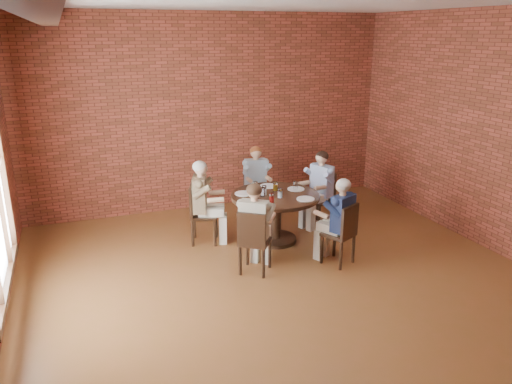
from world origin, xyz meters
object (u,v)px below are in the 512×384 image
object	(u,v)px
diner_a	(319,189)
chair_d	(254,240)
dining_table	(275,208)
diner_b	(256,182)
diner_e	(339,222)
chair_b	(255,188)
chair_a	(322,196)
smartphone	(307,197)
chair_e	(343,232)
chair_c	(199,211)
diner_d	(255,228)
diner_c	(204,203)

from	to	relation	value
diner_a	chair_d	distance (m)	2.05
dining_table	diner_b	size ratio (longest dim) A/B	1.08
diner_b	diner_e	world-z (taller)	diner_b
chair_b	diner_e	bearing A→B (deg)	-73.79
dining_table	chair_a	size ratio (longest dim) A/B	1.49
diner_e	smartphone	distance (m)	0.74
chair_b	diner_b	distance (m)	0.15
dining_table	chair_e	world-z (taller)	chair_e
dining_table	diner_e	xyz separation A→B (m)	(0.51, -1.01, 0.08)
dining_table	chair_a	distance (m)	1.07
chair_d	chair_c	bearing A→B (deg)	-35.56
chair_a	chair_c	xyz separation A→B (m)	(-2.08, -0.01, 0.01)
chair_d	dining_table	bearing A→B (deg)	-90.00
diner_a	diner_d	bearing A→B (deg)	-73.54
dining_table	smartphone	xyz separation A→B (m)	(0.38, -0.30, 0.23)
chair_a	chair_b	xyz separation A→B (m)	(-0.86, 0.81, -0.01)
diner_e	smartphone	size ratio (longest dim) A/B	7.79
chair_e	chair_c	bearing A→B (deg)	-68.60
chair_e	diner_d	bearing A→B (deg)	-37.85
chair_d	smartphone	size ratio (longest dim) A/B	5.64
chair_a	chair_e	distance (m)	1.53
smartphone	chair_c	bearing A→B (deg)	161.81
diner_b	diner_e	bearing A→B (deg)	-73.27
chair_b	chair_e	world-z (taller)	chair_b
chair_e	diner_e	bearing A→B (deg)	-90.00
dining_table	chair_b	distance (m)	1.20
diner_a	smartphone	world-z (taller)	diner_a
dining_table	diner_a	xyz separation A→B (m)	(0.93, 0.36, 0.09)
diner_b	diner_e	xyz separation A→B (m)	(0.39, -2.13, -0.00)
diner_c	chair_d	bearing A→B (deg)	-146.33
dining_table	diner_c	world-z (taller)	diner_c
diner_a	diner_b	bearing A→B (deg)	-154.49
diner_e	diner_a	bearing A→B (deg)	-133.87
diner_e	diner_b	bearing A→B (deg)	-106.62
diner_d	diner_e	distance (m)	1.17
diner_a	chair_d	bearing A→B (deg)	-73.00
diner_a	chair_b	distance (m)	1.16
chair_c	smartphone	distance (m)	1.63
diner_c	dining_table	bearing A→B (deg)	-90.00
chair_d	chair_e	bearing A→B (deg)	-150.83
smartphone	diner_e	bearing A→B (deg)	-72.66
chair_b	diner_e	world-z (taller)	diner_e
diner_e	smartphone	xyz separation A→B (m)	(-0.13, 0.71, 0.15)
chair_d	diner_e	size ratio (longest dim) A/B	0.72
chair_c	diner_e	bearing A→B (deg)	-111.91
diner_b	chair_c	world-z (taller)	diner_b
chair_a	diner_b	xyz separation A→B (m)	(-0.87, 0.74, 0.13)
diner_a	diner_d	distance (m)	1.98
diner_a	diner_e	bearing A→B (deg)	-37.90
diner_b	chair_d	distance (m)	2.18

